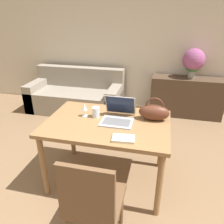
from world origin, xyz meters
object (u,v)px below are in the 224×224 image
at_px(chair, 92,201).
at_px(laptop, 118,114).
at_px(drinking_glass, 96,112).
at_px(flower_vase, 194,61).
at_px(wine_glass, 85,108).
at_px(handbag, 154,112).
at_px(couch, 76,96).

relative_size(chair, laptop, 2.56).
bearing_deg(drinking_glass, flower_vase, 59.66).
bearing_deg(wine_glass, handbag, 6.60).
height_order(chair, laptop, laptop).
distance_m(chair, wine_glass, 1.05).
bearing_deg(wine_glass, couch, 115.63).
xyz_separation_m(laptop, handbag, (0.37, 0.08, 0.03)).
height_order(handbag, flower_vase, flower_vase).
bearing_deg(wine_glass, drinking_glass, 3.43).
relative_size(couch, laptop, 5.00).
relative_size(wine_glass, flower_vase, 0.30).
relative_size(chair, couch, 0.51).
distance_m(laptop, handbag, 0.38).
height_order(chair, couch, chair).
xyz_separation_m(couch, wine_glass, (0.85, -1.78, 0.60)).
distance_m(drinking_glass, flower_vase, 2.37).
bearing_deg(chair, drinking_glass, 105.07).
bearing_deg(drinking_glass, couch, 119.01).
bearing_deg(laptop, handbag, 12.22).
bearing_deg(handbag, flower_vase, 73.94).
relative_size(laptop, wine_glass, 2.38).
relative_size(laptop, drinking_glass, 3.14).
distance_m(chair, couch, 2.96).
xyz_separation_m(chair, handbag, (0.39, 1.00, 0.35)).
xyz_separation_m(drinking_glass, handbag, (0.63, 0.08, 0.03)).
xyz_separation_m(couch, laptop, (1.24, -1.77, 0.56)).
height_order(chair, drinking_glass, chair).
height_order(drinking_glass, flower_vase, flower_vase).
height_order(laptop, drinking_glass, laptop).
bearing_deg(flower_vase, drinking_glass, -120.34).
bearing_deg(chair, handbag, 68.98).
relative_size(chair, flower_vase, 1.79).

